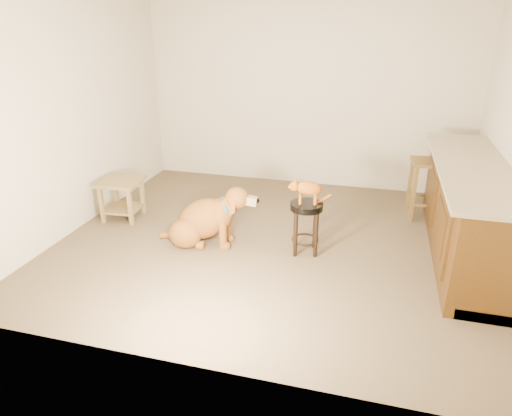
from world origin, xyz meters
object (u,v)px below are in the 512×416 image
(side_table, at_px, (122,193))
(golden_retriever, at_px, (205,220))
(padded_stool, at_px, (306,218))
(wood_stool, at_px, (425,188))
(tabby_kitten, at_px, (306,189))

(side_table, height_order, golden_retriever, golden_retriever)
(padded_stool, distance_m, wood_stool, 1.75)
(padded_stool, height_order, tabby_kitten, tabby_kitten)
(wood_stool, relative_size, tabby_kitten, 1.68)
(wood_stool, relative_size, side_table, 1.43)
(wood_stool, distance_m, side_table, 3.62)
(golden_retriever, height_order, tabby_kitten, tabby_kitten)
(wood_stool, bearing_deg, golden_retriever, -149.84)
(tabby_kitten, bearing_deg, wood_stool, 34.03)
(side_table, height_order, tabby_kitten, tabby_kitten)
(wood_stool, distance_m, tabby_kitten, 1.79)
(side_table, bearing_deg, tabby_kitten, -7.27)
(wood_stool, bearing_deg, tabby_kitten, -134.62)
(side_table, relative_size, golden_retriever, 0.45)
(wood_stool, bearing_deg, padded_stool, -134.40)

